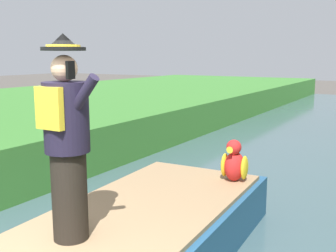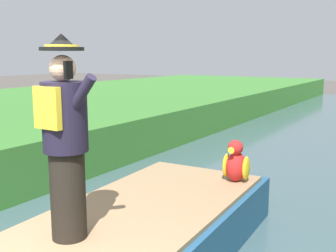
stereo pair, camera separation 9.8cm
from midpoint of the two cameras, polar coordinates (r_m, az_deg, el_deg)
The scene contains 3 objects.
boat at distance 4.64m, azimuth -5.18°, elevation -15.37°, with size 2.02×4.29×0.61m.
person_pirate at distance 3.72m, azimuth -14.68°, elevation -1.94°, with size 0.61×0.42×1.85m.
parrot_plush at distance 5.53m, azimuth 8.77°, elevation -5.16°, with size 0.36×0.35×0.57m.
Camera 1 is at (2.46, -1.66, 2.37)m, focal length 43.52 mm.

